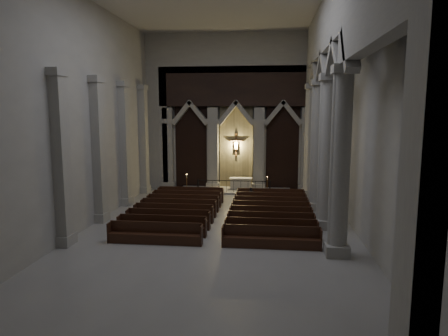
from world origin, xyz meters
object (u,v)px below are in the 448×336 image
Objects in this scene: candle_stand_right at (267,191)px; pews at (223,214)px; worshipper at (251,196)px; altar at (241,183)px; altar_rail at (234,185)px; candle_stand_left at (187,189)px.

pews is (-2.48, -6.77, -0.07)m from candle_stand_right.
candle_stand_right reaches higher than worshipper.
altar is 0.17× the size of pews.
altar_rail is 3.74× the size of candle_stand_right.
altar is 1.19× the size of candle_stand_right.
altar_rail is 3.21m from worshipper.
worshipper reaches higher than altar_rail.
candle_stand_left is (-3.86, -1.88, -0.17)m from altar.
candle_stand_left is 1.41× the size of worshipper.
pews is at bearing -93.02° from altar.
altar is 1.57× the size of worshipper.
candle_stand_left is (-3.42, -0.58, -0.29)m from altar_rail.
candle_stand_left is at bearing 154.99° from worshipper.
altar is 2.61m from candle_stand_right.
pews is at bearing -110.08° from candle_stand_right.
worshipper is (4.84, -2.29, 0.13)m from candle_stand_left.
altar_rail is (-0.44, -1.30, 0.12)m from altar.
candle_stand_left is at bearing -153.98° from altar.
altar_rail is at bearing -108.78° from altar.
candle_stand_left is at bearing -177.40° from candle_stand_right.
worshipper is at bearing -63.72° from altar_rail.
altar_rail reaches higher than altar.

